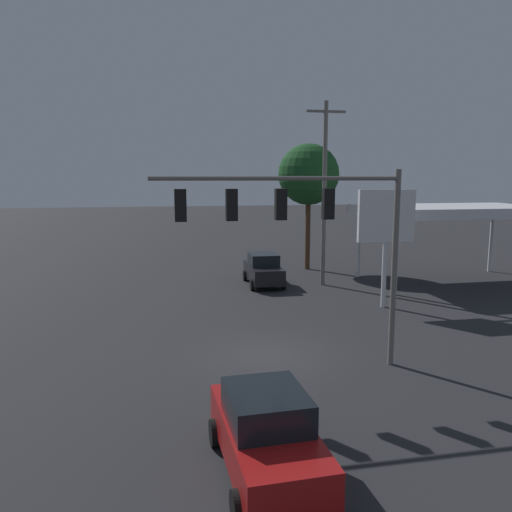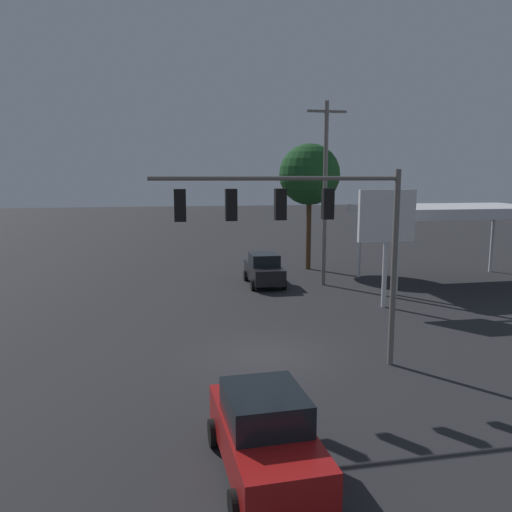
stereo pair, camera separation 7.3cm
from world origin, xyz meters
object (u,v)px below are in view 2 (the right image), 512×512
Objects in this scene: price_sign at (387,221)px; sedan_waiting at (264,269)px; utility_pole at (325,190)px; sedan_far at (264,433)px; street_tree at (309,175)px; traffic_signal_assembly at (300,220)px.

price_sign is 1.33× the size of sedan_waiting.
sedan_far is (7.60, 18.64, -4.79)m from utility_pole.
utility_pole is 1.23× the size of street_tree.
utility_pole is 5.98m from price_sign.
utility_pole reaches higher than sedan_far.
sedan_waiting is 0.50× the size of street_tree.
utility_pole reaches higher than traffic_signal_assembly.
traffic_signal_assembly is at bearing -5.75° from sedan_waiting.
traffic_signal_assembly is 1.85× the size of sedan_waiting.
traffic_signal_assembly reaches higher than sedan_far.
traffic_signal_assembly is 0.93× the size of street_tree.
sedan_waiting is at bearing 47.87° from street_tree.
price_sign is 16.09m from sedan_far.
street_tree reaches higher than traffic_signal_assembly.
street_tree reaches higher than sedan_far.
street_tree is (-8.26, -23.99, 5.73)m from sedan_far.
sedan_waiting is (3.55, -0.70, -4.79)m from utility_pole.
price_sign is 0.67× the size of street_tree.
sedan_waiting is at bearing -97.01° from traffic_signal_assembly.
price_sign reaches higher than sedan_waiting.
sedan_far is at bearing 71.00° from street_tree.
traffic_signal_assembly is 1.84× the size of sedan_far.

